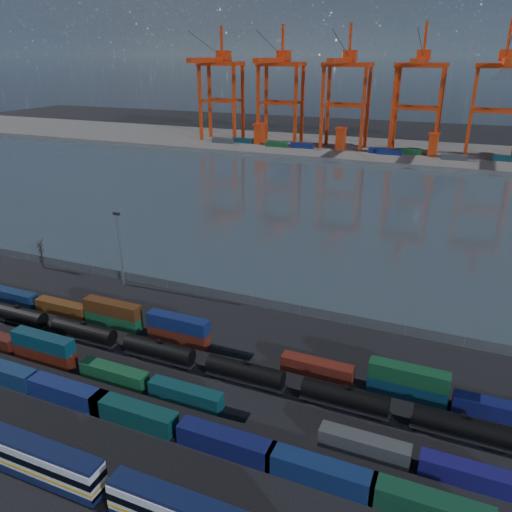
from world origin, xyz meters
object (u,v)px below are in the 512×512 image
at_px(bare_tree, 41,254).
at_px(gantry_cranes, 382,76).
at_px(tanker_string, 159,350).
at_px(passenger_train, 20,453).

distance_m(bare_tree, gantry_cranes, 186.19).
height_order(tanker_string, gantry_cranes, gantry_cranes).
relative_size(passenger_train, gantry_cranes, 0.38).
xyz_separation_m(passenger_train, tanker_string, (2.43, 26.42, -0.56)).
xyz_separation_m(tanker_string, gantry_cranes, (-1.23, 199.47, 35.75)).
distance_m(tanker_string, gantry_cranes, 202.65).
bearing_deg(tanker_string, bare_tree, 154.66).
bearing_deg(passenger_train, bare_tree, 132.47).
bearing_deg(tanker_string, gantry_cranes, 90.35).
relative_size(tanker_string, gantry_cranes, 0.53).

